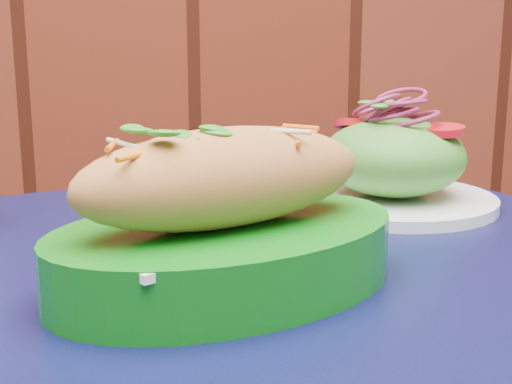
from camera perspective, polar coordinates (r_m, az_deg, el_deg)
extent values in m
cube|color=black|center=(0.55, 0.37, -8.84)|extent=(1.02, 1.02, 0.03)
cube|color=white|center=(0.53, -2.39, -3.00)|extent=(0.24, 0.21, 0.01)
ellipsoid|color=#D88144|center=(0.52, -2.43, 1.20)|extent=(0.25, 0.18, 0.07)
cylinder|color=white|center=(0.79, 10.80, -0.66)|extent=(0.23, 0.23, 0.01)
ellipsoid|color=#4C992D|center=(0.78, 10.94, 2.78)|extent=(0.15, 0.15, 0.08)
cylinder|color=red|center=(0.76, 14.75, 5.18)|extent=(0.05, 0.05, 0.01)
cylinder|color=red|center=(0.79, 7.86, 5.76)|extent=(0.05, 0.05, 0.01)
cylinder|color=red|center=(0.82, 9.97, 5.90)|extent=(0.05, 0.05, 0.01)
torus|color=#8A1E48|center=(0.78, 11.09, 6.22)|extent=(0.06, 0.06, 0.01)
torus|color=#8A1E48|center=(0.77, 11.10, 6.51)|extent=(0.06, 0.06, 0.01)
torus|color=#8A1E48|center=(0.77, 11.12, 6.81)|extent=(0.06, 0.06, 0.01)
torus|color=#8A1E48|center=(0.77, 11.13, 7.10)|extent=(0.06, 0.06, 0.01)
torus|color=#8A1E48|center=(0.77, 11.14, 7.40)|extent=(0.06, 0.06, 0.01)
torus|color=#8A1E48|center=(0.77, 11.16, 7.69)|extent=(0.06, 0.06, 0.01)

